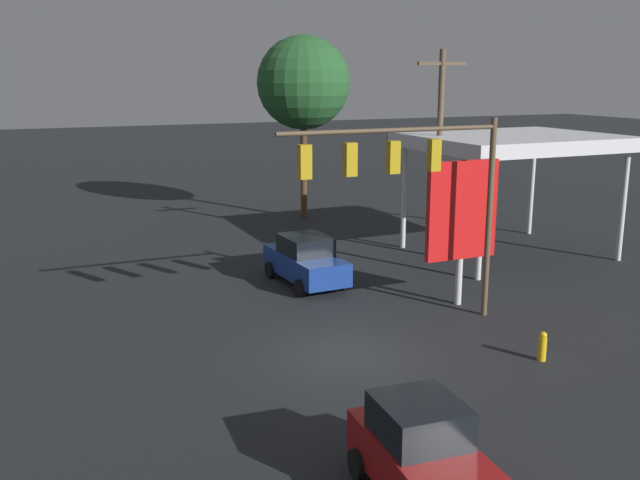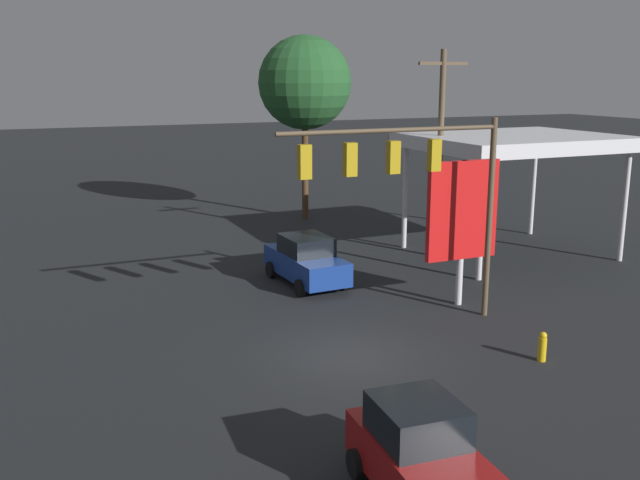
{
  "view_description": "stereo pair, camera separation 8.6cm",
  "coord_description": "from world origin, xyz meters",
  "px_view_note": "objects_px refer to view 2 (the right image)",
  "views": [
    {
      "loc": [
        8.67,
        17.63,
        8.05
      ],
      "look_at": [
        0.0,
        -2.0,
        3.06
      ],
      "focal_mm": 40.0,
      "sensor_mm": 36.0,
      "label": 1
    },
    {
      "loc": [
        8.59,
        17.67,
        8.05
      ],
      "look_at": [
        0.0,
        -2.0,
        3.06
      ],
      "focal_mm": 40.0,
      "sensor_mm": 36.0,
      "label": 2
    }
  ],
  "objects_px": {
    "traffic_signal_assembly": "(410,173)",
    "utility_pole": "(440,150)",
    "hatchback_crossing": "(422,456)",
    "sedan_far": "(306,260)",
    "street_tree": "(305,83)",
    "price_sign": "(462,213)",
    "fire_hydrant": "(542,346)"
  },
  "relations": [
    {
      "from": "sedan_far",
      "to": "fire_hydrant",
      "type": "xyz_separation_m",
      "value": [
        -3.24,
        9.9,
        -0.51
      ]
    },
    {
      "from": "utility_pole",
      "to": "street_tree",
      "type": "height_order",
      "value": "street_tree"
    },
    {
      "from": "traffic_signal_assembly",
      "to": "utility_pole",
      "type": "relative_size",
      "value": 0.84
    },
    {
      "from": "traffic_signal_assembly",
      "to": "hatchback_crossing",
      "type": "distance_m",
      "value": 10.59
    },
    {
      "from": "traffic_signal_assembly",
      "to": "utility_pole",
      "type": "bearing_deg",
      "value": -128.41
    },
    {
      "from": "street_tree",
      "to": "fire_hydrant",
      "type": "xyz_separation_m",
      "value": [
        1.76,
        22.1,
        -7.15
      ]
    },
    {
      "from": "hatchback_crossing",
      "to": "fire_hydrant",
      "type": "xyz_separation_m",
      "value": [
        -6.84,
        -4.55,
        -0.51
      ]
    },
    {
      "from": "street_tree",
      "to": "price_sign",
      "type": "bearing_deg",
      "value": 86.64
    },
    {
      "from": "price_sign",
      "to": "sedan_far",
      "type": "bearing_deg",
      "value": -48.73
    },
    {
      "from": "traffic_signal_assembly",
      "to": "hatchback_crossing",
      "type": "bearing_deg",
      "value": 61.33
    },
    {
      "from": "sedan_far",
      "to": "street_tree",
      "type": "distance_m",
      "value": 14.76
    },
    {
      "from": "utility_pole",
      "to": "street_tree",
      "type": "distance_m",
      "value": 11.08
    },
    {
      "from": "sedan_far",
      "to": "traffic_signal_assembly",
      "type": "bearing_deg",
      "value": 7.85
    },
    {
      "from": "utility_pole",
      "to": "hatchback_crossing",
      "type": "height_order",
      "value": "utility_pole"
    },
    {
      "from": "utility_pole",
      "to": "price_sign",
      "type": "bearing_deg",
      "value": 63.83
    },
    {
      "from": "sedan_far",
      "to": "utility_pole",
      "type": "bearing_deg",
      "value": 100.72
    },
    {
      "from": "utility_pole",
      "to": "hatchback_crossing",
      "type": "relative_size",
      "value": 2.33
    },
    {
      "from": "sedan_far",
      "to": "hatchback_crossing",
      "type": "relative_size",
      "value": 1.14
    },
    {
      "from": "hatchback_crossing",
      "to": "fire_hydrant",
      "type": "bearing_deg",
      "value": 127.77
    },
    {
      "from": "traffic_signal_assembly",
      "to": "price_sign",
      "type": "bearing_deg",
      "value": -155.71
    },
    {
      "from": "traffic_signal_assembly",
      "to": "hatchback_crossing",
      "type": "relative_size",
      "value": 1.95
    },
    {
      "from": "utility_pole",
      "to": "hatchback_crossing",
      "type": "bearing_deg",
      "value": 56.49
    },
    {
      "from": "price_sign",
      "to": "fire_hydrant",
      "type": "distance_m",
      "value": 6.12
    },
    {
      "from": "street_tree",
      "to": "traffic_signal_assembly",
      "type": "bearing_deg",
      "value": 77.79
    },
    {
      "from": "hatchback_crossing",
      "to": "fire_hydrant",
      "type": "height_order",
      "value": "hatchback_crossing"
    },
    {
      "from": "traffic_signal_assembly",
      "to": "utility_pole",
      "type": "xyz_separation_m",
      "value": [
        -6.0,
        -7.57,
        -0.24
      ]
    },
    {
      "from": "traffic_signal_assembly",
      "to": "sedan_far",
      "type": "bearing_deg",
      "value": -79.6
    },
    {
      "from": "fire_hydrant",
      "to": "utility_pole",
      "type": "bearing_deg",
      "value": -108.37
    },
    {
      "from": "utility_pole",
      "to": "street_tree",
      "type": "xyz_separation_m",
      "value": [
        2.08,
        -10.53,
        2.75
      ]
    },
    {
      "from": "price_sign",
      "to": "street_tree",
      "type": "xyz_separation_m",
      "value": [
        -0.99,
        -16.77,
        4.24
      ]
    },
    {
      "from": "traffic_signal_assembly",
      "to": "street_tree",
      "type": "height_order",
      "value": "street_tree"
    },
    {
      "from": "price_sign",
      "to": "hatchback_crossing",
      "type": "height_order",
      "value": "price_sign"
    }
  ]
}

